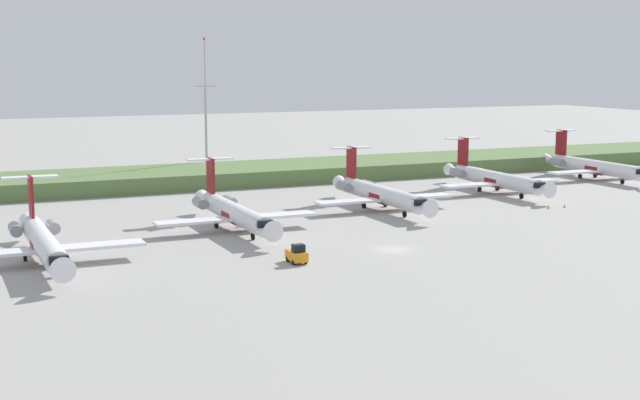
{
  "coord_description": "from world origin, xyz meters",
  "views": [
    {
      "loc": [
        -53.46,
        -98.3,
        23.6
      ],
      "look_at": [
        0.0,
        22.92,
        3.0
      ],
      "focal_mm": 51.29,
      "sensor_mm": 36.0,
      "label": 1
    }
  ],
  "objects_px": {
    "regional_jet_fifth": "(495,178)",
    "baggage_tug": "(297,254)",
    "regional_jet_second": "(43,241)",
    "safety_cone_front_marker": "(548,207)",
    "regional_jet_third": "(233,212)",
    "regional_jet_sixth": "(594,166)",
    "regional_jet_fourth": "(380,193)",
    "safety_cone_mid_marker": "(565,206)",
    "antenna_mast": "(206,119)"
  },
  "relations": [
    {
      "from": "regional_jet_second",
      "to": "regional_jet_third",
      "type": "relative_size",
      "value": 1.0
    },
    {
      "from": "regional_jet_second",
      "to": "regional_jet_third",
      "type": "height_order",
      "value": "same"
    },
    {
      "from": "regional_jet_fifth",
      "to": "safety_cone_mid_marker",
      "type": "xyz_separation_m",
      "value": [
        0.82,
        -18.38,
        -2.26
      ]
    },
    {
      "from": "regional_jet_second",
      "to": "baggage_tug",
      "type": "distance_m",
      "value": 29.58
    },
    {
      "from": "regional_jet_fifth",
      "to": "regional_jet_third",
      "type": "bearing_deg",
      "value": -164.19
    },
    {
      "from": "regional_jet_third",
      "to": "regional_jet_second",
      "type": "bearing_deg",
      "value": -157.84
    },
    {
      "from": "regional_jet_sixth",
      "to": "baggage_tug",
      "type": "relative_size",
      "value": 9.69
    },
    {
      "from": "antenna_mast",
      "to": "safety_cone_mid_marker",
      "type": "xyz_separation_m",
      "value": [
        40.8,
        -61.48,
        -11.14
      ]
    },
    {
      "from": "regional_jet_sixth",
      "to": "antenna_mast",
      "type": "height_order",
      "value": "antenna_mast"
    },
    {
      "from": "baggage_tug",
      "to": "safety_cone_front_marker",
      "type": "bearing_deg",
      "value": 21.17
    },
    {
      "from": "regional_jet_fifth",
      "to": "regional_jet_sixth",
      "type": "xyz_separation_m",
      "value": [
        28.57,
        7.41,
        0.0
      ]
    },
    {
      "from": "safety_cone_front_marker",
      "to": "regional_jet_sixth",
      "type": "bearing_deg",
      "value": 39.78
    },
    {
      "from": "safety_cone_front_marker",
      "to": "antenna_mast",
      "type": "bearing_deg",
      "value": 121.53
    },
    {
      "from": "regional_jet_third",
      "to": "safety_cone_front_marker",
      "type": "distance_m",
      "value": 51.6
    },
    {
      "from": "regional_jet_fifth",
      "to": "baggage_tug",
      "type": "distance_m",
      "value": 65.88
    },
    {
      "from": "regional_jet_second",
      "to": "antenna_mast",
      "type": "bearing_deg",
      "value": 59.59
    },
    {
      "from": "safety_cone_front_marker",
      "to": "regional_jet_fourth",
      "type": "bearing_deg",
      "value": 157.47
    },
    {
      "from": "regional_jet_third",
      "to": "antenna_mast",
      "type": "xyz_separation_m",
      "value": [
        13.79,
        58.32,
        8.88
      ]
    },
    {
      "from": "regional_jet_fourth",
      "to": "regional_jet_fifth",
      "type": "relative_size",
      "value": 1.0
    },
    {
      "from": "baggage_tug",
      "to": "safety_cone_mid_marker",
      "type": "distance_m",
      "value": 57.97
    },
    {
      "from": "regional_jet_fourth",
      "to": "regional_jet_sixth",
      "type": "distance_m",
      "value": 57.76
    },
    {
      "from": "regional_jet_fourth",
      "to": "safety_cone_front_marker",
      "type": "bearing_deg",
      "value": -22.53
    },
    {
      "from": "regional_jet_second",
      "to": "regional_jet_fourth",
      "type": "xyz_separation_m",
      "value": [
        53.56,
        18.13,
        0.0
      ]
    },
    {
      "from": "regional_jet_fourth",
      "to": "regional_jet_sixth",
      "type": "bearing_deg",
      "value": 15.51
    },
    {
      "from": "regional_jet_fourth",
      "to": "safety_cone_front_marker",
      "type": "height_order",
      "value": "regional_jet_fourth"
    },
    {
      "from": "regional_jet_third",
      "to": "safety_cone_mid_marker",
      "type": "relative_size",
      "value": 56.36
    },
    {
      "from": "regional_jet_third",
      "to": "regional_jet_fourth",
      "type": "distance_m",
      "value": 27.64
    },
    {
      "from": "regional_jet_third",
      "to": "baggage_tug",
      "type": "height_order",
      "value": "regional_jet_third"
    },
    {
      "from": "regional_jet_fourth",
      "to": "antenna_mast",
      "type": "bearing_deg",
      "value": 104.16
    },
    {
      "from": "regional_jet_fifth",
      "to": "safety_cone_front_marker",
      "type": "relative_size",
      "value": 56.36
    },
    {
      "from": "regional_jet_second",
      "to": "regional_jet_sixth",
      "type": "distance_m",
      "value": 114.26
    },
    {
      "from": "regional_jet_sixth",
      "to": "safety_cone_front_marker",
      "type": "xyz_separation_m",
      "value": [
        -30.89,
        -25.72,
        -2.26
      ]
    },
    {
      "from": "regional_jet_fourth",
      "to": "antenna_mast",
      "type": "height_order",
      "value": "antenna_mast"
    },
    {
      "from": "regional_jet_fourth",
      "to": "safety_cone_mid_marker",
      "type": "relative_size",
      "value": 56.36
    },
    {
      "from": "regional_jet_second",
      "to": "regional_jet_sixth",
      "type": "bearing_deg",
      "value": 17.09
    },
    {
      "from": "regional_jet_fifth",
      "to": "regional_jet_sixth",
      "type": "height_order",
      "value": "same"
    },
    {
      "from": "safety_cone_front_marker",
      "to": "safety_cone_mid_marker",
      "type": "distance_m",
      "value": 3.13
    },
    {
      "from": "regional_jet_second",
      "to": "regional_jet_fourth",
      "type": "distance_m",
      "value": 56.55
    },
    {
      "from": "safety_cone_front_marker",
      "to": "safety_cone_mid_marker",
      "type": "relative_size",
      "value": 1.0
    },
    {
      "from": "regional_jet_fourth",
      "to": "baggage_tug",
      "type": "bearing_deg",
      "value": -131.39
    },
    {
      "from": "regional_jet_sixth",
      "to": "regional_jet_third",
      "type": "bearing_deg",
      "value": -164.63
    },
    {
      "from": "regional_jet_sixth",
      "to": "antenna_mast",
      "type": "relative_size",
      "value": 1.12
    },
    {
      "from": "regional_jet_fourth",
      "to": "safety_cone_mid_marker",
      "type": "bearing_deg",
      "value": -20.36
    },
    {
      "from": "regional_jet_third",
      "to": "baggage_tug",
      "type": "relative_size",
      "value": 9.69
    },
    {
      "from": "regional_jet_third",
      "to": "regional_jet_fourth",
      "type": "xyz_separation_m",
      "value": [
        26.69,
        7.19,
        0.0
      ]
    },
    {
      "from": "regional_jet_fourth",
      "to": "safety_cone_front_marker",
      "type": "relative_size",
      "value": 56.36
    },
    {
      "from": "regional_jet_second",
      "to": "antenna_mast",
      "type": "height_order",
      "value": "antenna_mast"
    },
    {
      "from": "regional_jet_sixth",
      "to": "baggage_tug",
      "type": "xyz_separation_m",
      "value": [
        -82.23,
        -45.6,
        -1.53
      ]
    },
    {
      "from": "regional_jet_second",
      "to": "safety_cone_mid_marker",
      "type": "relative_size",
      "value": 56.36
    },
    {
      "from": "safety_cone_front_marker",
      "to": "safety_cone_mid_marker",
      "type": "xyz_separation_m",
      "value": [
        3.13,
        -0.08,
        0.0
      ]
    }
  ]
}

